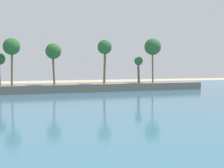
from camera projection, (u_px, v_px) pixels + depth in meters
The scene contains 2 objects.
sea at pixel (35, 98), 58.19m from camera, with size 220.00×100.39×0.06m, color #386B84.
palm_headland at pixel (19, 75), 66.65m from camera, with size 83.70×6.33×13.28m.
Camera 1 is at (-6.29, 0.65, 5.84)m, focal length 50.34 mm.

